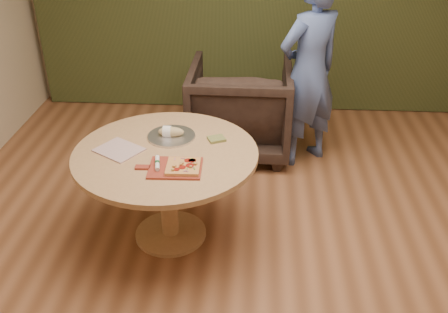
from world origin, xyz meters
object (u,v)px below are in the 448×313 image
pedestal_table (167,168)px  flatbread_pizza (183,166)px  bread_roll (170,132)px  person_standing (309,72)px  pizza_paddle (174,168)px  armchair (240,104)px  cutlery_roll (157,163)px  serving_tray (171,136)px

pedestal_table → flatbread_pizza: bearing=-55.9°
bread_roll → person_standing: person_standing is taller
flatbread_pizza → person_standing: size_ratio=0.13×
pizza_paddle → person_standing: size_ratio=0.25×
bread_roll → armchair: bearing=68.1°
person_standing → cutlery_roll: bearing=17.8°
pedestal_table → pizza_paddle: pizza_paddle is taller
pizza_paddle → serving_tray: serving_tray is taller
pizza_paddle → serving_tray: 0.46m
serving_tray → cutlery_roll: bearing=-93.5°
cutlery_roll → person_standing: person_standing is taller
pedestal_table → pizza_paddle: (0.10, -0.23, 0.15)m
armchair → person_standing: (0.62, -0.15, 0.40)m
pizza_paddle → cutlery_roll: bearing=168.6°
pedestal_table → pizza_paddle: 0.29m
bread_roll → armchair: size_ratio=0.19×
flatbread_pizza → armchair: (0.32, 1.66, -0.28)m
person_standing → pedestal_table: bearing=13.9°
armchair → cutlery_roll: bearing=73.8°
serving_tray → armchair: armchair is taller
pedestal_table → person_standing: person_standing is taller
serving_tray → bread_roll: 0.04m
pedestal_table → armchair: size_ratio=1.33×
flatbread_pizza → bread_roll: 0.49m
cutlery_roll → serving_tray: cutlery_roll is taller
pizza_paddle → flatbread_pizza: size_ratio=1.99×
pedestal_table → person_standing: 1.71m
flatbread_pizza → person_standing: 1.78m
cutlery_roll → bread_roll: bread_roll is taller
armchair → serving_tray: bearing=69.3°
flatbread_pizza → cutlery_roll: 0.18m
pizza_paddle → person_standing: 1.81m
pedestal_table → person_standing: bearing=49.0°
person_standing → armchair: bearing=-49.0°
cutlery_roll → armchair: armchair is taller
armchair → person_standing: bearing=167.0°
pizza_paddle → flatbread_pizza: flatbread_pizza is taller
serving_tray → armchair: bearing=68.5°
pedestal_table → cutlery_roll: size_ratio=6.63×
armchair → pizza_paddle: bearing=77.6°
cutlery_roll → pedestal_table: bearing=75.0°
flatbread_pizza → cutlery_roll: (-0.18, 0.03, 0.00)m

